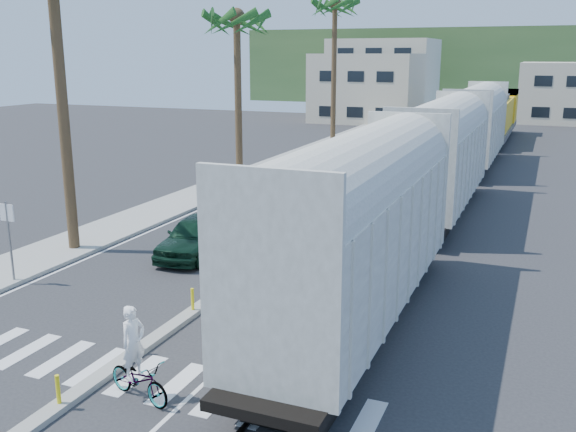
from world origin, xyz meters
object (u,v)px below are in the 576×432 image
Objects in this scene: street_sign at (9,230)px; cyclist at (138,371)px; car_lead at (196,236)px; car_second at (246,202)px.

street_sign is 1.29× the size of cyclist.
car_second is at bearing 92.87° from car_lead.
street_sign is at bearing 75.99° from cyclist.
car_second is (-1.02, 6.71, -0.14)m from car_lead.
car_lead is at bearing -80.32° from car_second.
car_lead is 2.13× the size of cyclist.
street_sign is 0.73× the size of car_second.
cyclist is at bearing -29.43° from street_sign.
cyclist reaches higher than car_second.
car_lead reaches higher than car_second.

